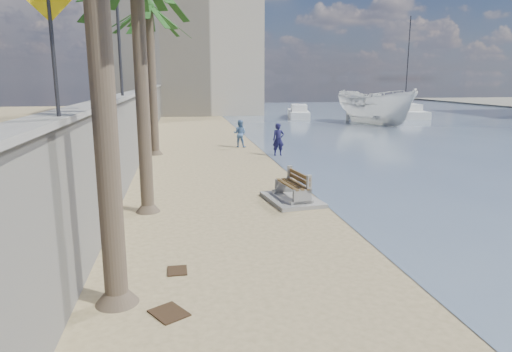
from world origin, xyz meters
TOP-DOWN VIEW (x-y plane):
  - ground_plane at (0.00, 0.00)m, footprint 140.00×140.00m
  - seawall at (-5.20, 20.00)m, footprint 0.45×70.00m
  - wall_cap at (-5.20, 20.00)m, footprint 0.80×70.00m
  - end_building at (-2.00, 52.00)m, footprint 18.00×12.00m
  - bench_far at (0.99, 8.08)m, footprint 1.97×2.62m
  - palm_back at (-4.29, 19.34)m, footprint 5.00×5.00m
  - pedestrian_sign at (-5.00, 1.50)m, footprint 0.78×0.07m
  - streetlight at (-5.10, 12.00)m, footprint 0.28×0.28m
  - person_a at (2.59, 17.81)m, footprint 0.77×0.54m
  - person_b at (0.87, 21.44)m, footprint 1.13×1.02m
  - boat_cruiser at (15.59, 34.19)m, footprint 4.74×4.81m
  - yacht_near at (22.89, 42.88)m, footprint 4.83×10.92m
  - yacht_far at (10.31, 42.87)m, footprint 3.44×7.66m
  - sailboat_west at (23.26, 43.19)m, footprint 5.47×5.92m
  - debris_b at (-3.19, 0.73)m, footprint 0.82×0.87m
  - debris_d at (-3.04, 2.63)m, footprint 0.45×0.55m

SIDE VIEW (x-z plane):
  - ground_plane at x=0.00m, z-range 0.00..0.00m
  - debris_b at x=-3.19m, z-range 0.00..0.03m
  - debris_d at x=-3.04m, z-range 0.00..0.03m
  - yacht_near at x=22.89m, z-range -0.40..1.10m
  - yacht_far at x=10.31m, z-range -0.40..1.10m
  - sailboat_west at x=23.26m, z-range -5.29..6.03m
  - bench_far at x=0.99m, z-range -0.06..0.95m
  - person_b at x=0.87m, z-range 0.00..1.91m
  - person_a at x=2.59m, z-range 0.00..2.10m
  - seawall at x=-5.20m, z-range 0.00..3.50m
  - boat_cruiser at x=15.59m, z-range -0.40..4.02m
  - wall_cap at x=-5.20m, z-range 3.49..3.61m
  - pedestrian_sign at x=-5.00m, z-range 3.95..6.35m
  - streetlight at x=-5.10m, z-range 4.08..9.21m
  - end_building at x=-2.00m, z-range 0.00..14.00m
  - palm_back at x=-4.29m, z-range 3.48..12.51m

